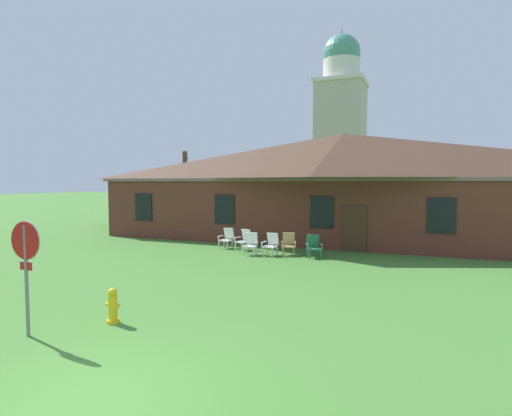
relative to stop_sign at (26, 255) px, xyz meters
name	(u,v)px	position (x,y,z in m)	size (l,w,h in m)	color
ground_plane	(89,401)	(3.02, -1.43, -1.67)	(200.00, 200.00, 0.00)	#477F33
brick_building	(343,184)	(3.02, 17.92, 1.35)	(26.31, 10.40, 5.93)	brown
dome_tower	(341,128)	(-0.99, 38.05, 7.25)	(5.18, 5.18, 19.48)	#BCB29E
stop_sign	(26,255)	(0.00, 0.00, 0.00)	(0.81, 0.07, 2.37)	slate
lawn_chair_by_porch	(227,238)	(-1.26, 11.60, -1.17)	(0.68, 0.71, 0.96)	silver
lawn_chair_near_door	(244,239)	(-0.29, 11.42, -1.17)	(0.75, 0.80, 0.96)	white
lawn_chair_left_end	(251,243)	(0.49, 10.39, -1.17)	(0.71, 0.74, 0.96)	white
lawn_chair_middle	(271,244)	(1.36, 10.59, -1.17)	(0.68, 0.72, 0.96)	silver
lawn_chair_right_end	(289,243)	(2.01, 11.01, -1.17)	(0.74, 0.79, 0.96)	tan
lawn_chair_far_side	(313,246)	(3.17, 10.81, -1.17)	(0.81, 0.85, 0.96)	#28704C
bare_tree_beside_building	(184,185)	(-9.34, 20.65, 1.24)	(1.27, 1.33, 5.46)	brown
fire_hydrant	(113,306)	(1.04, 1.28, -1.29)	(0.36, 0.28, 0.79)	gold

